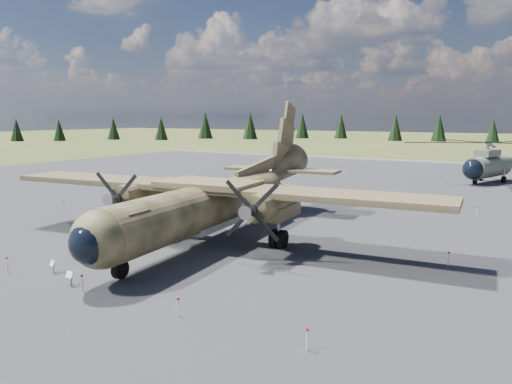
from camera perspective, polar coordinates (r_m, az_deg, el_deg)
The scene contains 8 objects.
ground at distance 36.95m, azimuth -5.05°, elevation -4.58°, with size 500.00×500.00×0.00m, color brown.
apron at distance 45.25m, azimuth 2.39°, elevation -2.11°, with size 120.00×120.00×0.04m, color slate.
transport_plane at distance 34.57m, azimuth -4.47°, elevation -0.43°, with size 31.65×28.64×10.41m.
helicopter_near at distance 70.50m, azimuth 25.13°, elevation 4.01°, with size 26.37×26.49×5.29m.
info_placard_left at distance 29.45m, azimuth -22.21°, elevation -7.70°, with size 0.48×0.31×0.70m.
info_placard_right at distance 27.01m, azimuth -20.48°, elevation -9.00°, with size 0.49×0.24×0.74m.
barrier_fence at distance 37.05m, azimuth -5.71°, elevation -3.75°, with size 33.12×29.62×0.85m.
treeline at distance 32.68m, azimuth -12.17°, elevation 1.81°, with size 326.54×321.47×10.92m.
Camera 1 is at (21.15, -29.11, 8.41)m, focal length 35.00 mm.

